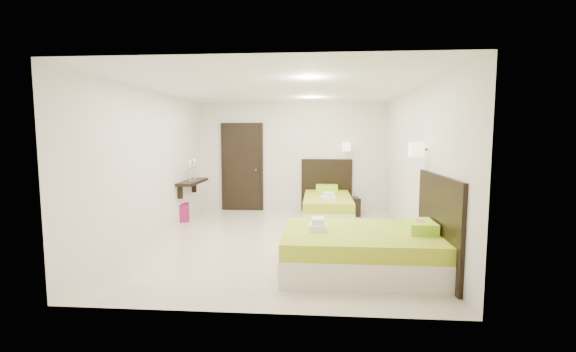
# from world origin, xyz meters

# --- Properties ---
(floor) EXTENTS (5.50, 5.50, 0.00)m
(floor) POSITION_xyz_m (0.00, 0.00, 0.00)
(floor) COLOR beige
(floor) RESTS_ON ground
(bed_single) EXTENTS (1.21, 2.01, 1.66)m
(bed_single) POSITION_xyz_m (0.85, 1.82, 0.30)
(bed_single) COLOR beige
(bed_single) RESTS_ON ground
(bed_double) EXTENTS (2.08, 1.77, 1.72)m
(bed_double) POSITION_xyz_m (1.28, -1.36, 0.30)
(bed_double) COLOR beige
(bed_double) RESTS_ON ground
(nightstand) EXTENTS (0.52, 0.47, 0.41)m
(nightstand) POSITION_xyz_m (1.34, 2.25, 0.20)
(nightstand) COLOR black
(nightstand) RESTS_ON ground
(ottoman) EXTENTS (0.46, 0.46, 0.37)m
(ottoman) POSITION_xyz_m (-2.30, 1.40, 0.18)
(ottoman) COLOR maroon
(ottoman) RESTS_ON ground
(door) EXTENTS (1.02, 0.15, 2.14)m
(door) POSITION_xyz_m (-1.20, 2.70, 1.05)
(door) COLOR black
(door) RESTS_ON ground
(console_shelf) EXTENTS (0.35, 1.20, 0.78)m
(console_shelf) POSITION_xyz_m (-2.08, 1.60, 0.82)
(console_shelf) COLOR black
(console_shelf) RESTS_ON ground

